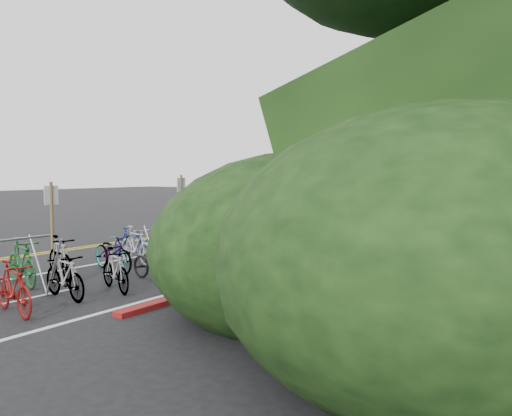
# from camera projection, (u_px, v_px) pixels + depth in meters

# --- Properties ---
(ground) EXTENTS (120.00, 120.00, 0.00)m
(ground) POSITION_uv_depth(u_px,v_px,m) (39.00, 266.00, 13.70)
(ground) COLOR black
(ground) RESTS_ON ground
(road_markings) EXTENTS (7.47, 80.00, 0.01)m
(road_markings) POSITION_uv_depth(u_px,v_px,m) (264.00, 232.00, 21.57)
(road_markings) COLOR gold
(road_markings) RESTS_ON ground
(red_curb) EXTENTS (0.25, 28.00, 0.10)m
(red_curb) POSITION_uv_depth(u_px,v_px,m) (394.00, 235.00, 20.21)
(red_curb) COLOR maroon
(red_curb) RESTS_ON ground
(bike_racks_rest) EXTENTS (1.14, 23.00, 1.17)m
(bike_racks_rest) POSITION_uv_depth(u_px,v_px,m) (344.00, 211.00, 22.52)
(bike_racks_rest) COLOR gray
(bike_racks_rest) RESTS_ON ground
(signpost_near) EXTENTS (0.08, 0.40, 2.34)m
(signpost_near) POSITION_uv_depth(u_px,v_px,m) (52.00, 220.00, 13.00)
(signpost_near) COLOR brown
(signpost_near) RESTS_ON ground
(signposts_rest) EXTENTS (0.08, 18.40, 2.50)m
(signposts_rest) POSITION_uv_depth(u_px,v_px,m) (308.00, 196.00, 24.68)
(signposts_rest) COLOR brown
(signposts_rest) RESTS_ON ground
(bike_front) EXTENTS (0.45, 1.54, 0.92)m
(bike_front) POSITION_uv_depth(u_px,v_px,m) (131.00, 243.00, 14.94)
(bike_front) COLOR navy
(bike_front) RESTS_ON ground
(bike_valet) EXTENTS (3.18, 13.12, 1.10)m
(bike_valet) POSITION_uv_depth(u_px,v_px,m) (182.00, 246.00, 14.19)
(bike_valet) COLOR navy
(bike_valet) RESTS_ON ground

